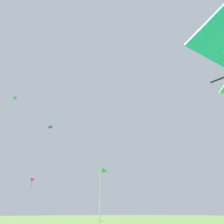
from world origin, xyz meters
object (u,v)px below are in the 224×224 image
object	(u,v)px
distant_kite_green_low_left	(15,99)
distant_kite_blue_high_right	(50,127)
marker_flag	(103,175)
distant_kite_magenta_mid_right	(32,180)

from	to	relation	value
distant_kite_green_low_left	distant_kite_blue_high_right	bearing A→B (deg)	-81.46
distant_kite_green_low_left	distant_kite_blue_high_right	size ratio (longest dim) A/B	2.79
distant_kite_green_low_left	distant_kite_blue_high_right	world-z (taller)	distant_kite_green_low_left
distant_kite_green_low_left	marker_flag	bearing A→B (deg)	-91.35
distant_kite_magenta_mid_right	distant_kite_blue_high_right	world-z (taller)	distant_kite_blue_high_right
distant_kite_magenta_mid_right	distant_kite_green_low_left	distance (m)	15.58
distant_kite_magenta_mid_right	distant_kite_green_low_left	bearing A→B (deg)	136.78
distant_kite_green_low_left	distant_kite_magenta_mid_right	bearing A→B (deg)	-43.22
distant_kite_magenta_mid_right	distant_kite_blue_high_right	bearing A→B (deg)	-102.65
distant_kite_blue_high_right	marker_flag	distance (m)	16.20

